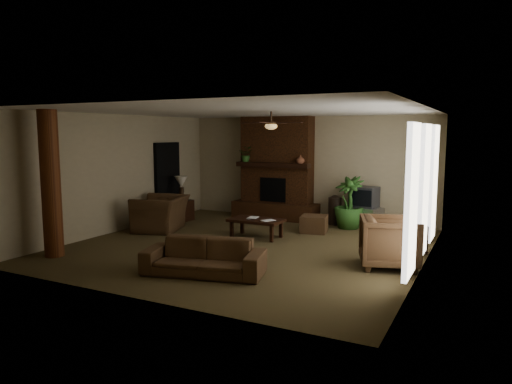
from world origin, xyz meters
The scene contains 23 objects.
room_shell centered at (0.00, 0.00, 1.40)m, with size 7.00×7.00×7.00m.
fireplace centered at (-0.80, 3.22, 1.16)m, with size 2.40×0.70×2.80m.
windows centered at (3.45, 0.20, 1.35)m, with size 0.08×3.65×2.35m.
log_column centered at (-2.95, -2.40, 1.40)m, with size 0.36×0.36×2.80m, color brown.
doorway centered at (-3.44, 1.80, 1.05)m, with size 0.10×1.00×2.10m, color black.
ceiling_fan centered at (0.40, 0.30, 2.53)m, with size 1.35×1.35×0.37m.
sofa centered at (0.27, -2.07, 0.40)m, with size 2.02×0.59×0.79m, color #513923.
armchair_left centered at (-2.63, 0.47, 0.56)m, with size 1.28×0.83×1.11m, color #513923.
armchair_right centered at (2.97, -0.24, 0.50)m, with size 0.97×0.91×1.00m, color #513923.
coffee_table centered at (-0.19, 0.79, 0.37)m, with size 1.20×0.70×0.43m.
ottoman centered at (0.78, 1.93, 0.20)m, with size 0.60×0.60×0.40m, color #513923.
tv_stand centered at (1.69, 3.13, 0.25)m, with size 0.85×0.50×0.50m, color #B3B3B6.
tv centered at (1.66, 3.14, 0.76)m, with size 0.73×0.63×0.52m.
floor_vase centered at (0.94, 3.07, 0.43)m, with size 0.34×0.34×0.77m.
floor_plant centered at (1.39, 2.77, 0.36)m, with size 0.73×1.30×0.73m, color #315E25.
side_table_left centered at (-2.95, 1.74, 0.28)m, with size 0.50×0.50×0.55m, color black.
lamp_left centered at (-2.98, 1.80, 1.00)m, with size 0.43×0.43×0.65m.
side_table_right centered at (3.15, 1.11, 0.28)m, with size 0.50×0.50×0.55m, color black.
lamp_right centered at (3.15, 1.16, 1.00)m, with size 0.37×0.37×0.65m.
mantel_plant centered at (-1.61, 2.97, 1.72)m, with size 0.38×0.42×0.33m, color #315E25.
mantel_vase centered at (0.02, 2.93, 1.67)m, with size 0.22×0.23×0.22m, color brown.
book_a centered at (-0.40, 0.81, 0.57)m, with size 0.22×0.03×0.29m, color #999999.
book_b centered at (0.07, 0.73, 0.58)m, with size 0.21×0.02×0.29m, color #999999.
Camera 1 is at (4.52, -8.51, 2.38)m, focal length 32.87 mm.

